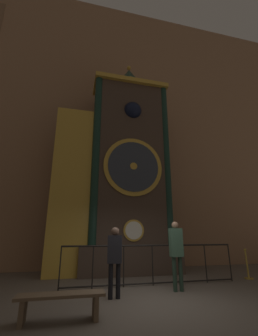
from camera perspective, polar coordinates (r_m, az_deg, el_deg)
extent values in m
plane|color=brown|center=(5.81, 5.53, -30.68)|extent=(28.00, 28.00, 0.00)
cube|color=#936B4C|center=(12.41, -3.76, 12.73)|extent=(24.00, 0.30, 15.00)
cube|color=#423328|center=(9.49, 0.00, -22.10)|extent=(3.96, 1.61, 1.03)
cube|color=#423328|center=(9.99, 0.00, 2.38)|extent=(3.17, 1.40, 7.28)
cube|color=gold|center=(11.56, 0.13, 19.38)|extent=(3.42, 1.54, 0.20)
cylinder|color=gold|center=(8.74, 1.19, -15.55)|extent=(0.80, 0.05, 0.80)
cylinder|color=silver|center=(8.71, 1.24, -15.55)|extent=(0.65, 0.03, 0.65)
cylinder|color=gold|center=(9.14, 1.10, 0.37)|extent=(2.45, 0.07, 2.45)
cylinder|color=#2D333D|center=(9.10, 1.17, 0.45)|extent=(2.11, 0.04, 2.11)
cylinder|color=gold|center=(9.08, 1.20, 0.49)|extent=(0.29, 0.03, 0.29)
cube|color=black|center=(10.65, 0.28, 13.16)|extent=(0.98, 0.42, 0.98)
sphere|color=black|center=(10.30, 0.87, 14.29)|extent=(0.79, 0.79, 0.79)
cylinder|color=#142D23|center=(9.20, -8.33, 4.28)|extent=(0.33, 0.33, 7.28)
cylinder|color=#142D23|center=(9.92, 9.40, 2.76)|extent=(0.33, 0.33, 7.28)
cylinder|color=gold|center=(11.79, 0.00, 20.07)|extent=(1.06, 1.06, 0.30)
cone|color=#163227|center=(12.13, 0.00, 22.18)|extent=(1.01, 1.01, 0.81)
sphere|color=gold|center=(12.47, 0.00, 24.06)|extent=(0.20, 0.20, 0.20)
cube|color=brown|center=(9.40, -14.32, -5.01)|extent=(1.48, 1.19, 6.46)
cube|color=gold|center=(8.80, -14.31, -4.24)|extent=(1.56, 0.06, 6.46)
cylinder|color=black|center=(6.95, -17.15, -23.01)|extent=(0.04, 0.04, 1.13)
cylinder|color=black|center=(6.98, -9.18, -23.46)|extent=(0.04, 0.04, 1.13)
cylinder|color=black|center=(7.12, -1.37, -23.52)|extent=(0.04, 0.04, 1.13)
cylinder|color=black|center=(7.36, 6.02, -23.21)|extent=(0.04, 0.04, 1.13)
cylinder|color=black|center=(7.70, 12.79, -22.62)|extent=(0.04, 0.04, 1.13)
cylinder|color=black|center=(8.13, 18.87, -21.84)|extent=(0.04, 0.04, 1.13)
cylinder|color=black|center=(8.63, 24.23, -20.96)|extent=(0.04, 0.04, 1.13)
cylinder|color=black|center=(7.32, 5.88, -18.97)|extent=(5.35, 0.05, 0.05)
cylinder|color=black|center=(7.44, 6.15, -27.08)|extent=(5.35, 0.04, 0.04)
cylinder|color=black|center=(5.91, -4.70, -26.68)|extent=(0.11, 0.11, 0.76)
cylinder|color=black|center=(5.94, -2.79, -26.65)|extent=(0.11, 0.11, 0.76)
cube|color=black|center=(5.84, -3.61, -19.85)|extent=(0.38, 0.30, 0.64)
sphere|color=brown|center=(5.84, -3.53, -15.79)|extent=(0.20, 0.20, 0.20)
cylinder|color=#213427|center=(6.70, 11.50, -24.86)|extent=(0.11, 0.11, 0.85)
cylinder|color=#213427|center=(6.78, 13.02, -24.67)|extent=(0.11, 0.11, 0.85)
cube|color=#385642|center=(6.67, 11.83, -17.97)|extent=(0.36, 0.25, 0.75)
sphere|color=#8C664C|center=(6.67, 11.59, -14.02)|extent=(0.19, 0.19, 0.19)
cylinder|color=#B28E33|center=(9.33, 28.18, -23.47)|extent=(0.28, 0.28, 0.04)
cylinder|color=#B28E33|center=(9.28, 27.80, -20.90)|extent=(0.06, 0.06, 0.89)
sphere|color=#B28E33|center=(9.24, 27.38, -17.97)|extent=(0.09, 0.09, 0.09)
cube|color=brown|center=(4.65, -16.77, -28.46)|extent=(1.50, 0.40, 0.05)
cube|color=brown|center=(4.75, -25.39, -30.13)|extent=(0.08, 0.36, 0.39)
cube|color=brown|center=(4.73, -8.51, -31.46)|extent=(0.08, 0.36, 0.39)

